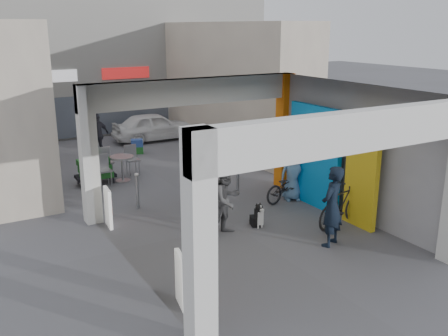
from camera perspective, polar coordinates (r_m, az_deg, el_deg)
ground at (r=12.68m, az=1.10°, el=-6.53°), size 90.00×90.00×0.00m
arcade_canopy at (r=11.61m, az=5.54°, el=3.21°), size 6.40×6.45×6.40m
far_building at (r=24.79m, az=-16.24°, el=13.35°), size 18.00×4.08×8.00m
plaza_bldg_right at (r=20.60m, az=1.11°, el=9.39°), size 2.00×9.00×5.00m
bollard_left at (r=13.84m, az=-9.88°, el=-2.66°), size 0.09×0.09×0.98m
bollard_center at (r=14.43m, az=-3.52°, el=-1.66°), size 0.09×0.09×0.98m
bollard_right at (r=15.10m, az=1.58°, el=-1.00°), size 0.09×0.09×0.90m
advert_board_near at (r=9.11m, az=-4.94°, el=-12.58°), size 0.19×0.55×1.00m
advert_board_far at (r=12.74m, az=-13.09°, el=-4.41°), size 0.14×0.55×1.00m
cafe_set at (r=16.69m, az=-12.29°, el=-0.07°), size 1.63×1.32×0.99m
produce_stand at (r=16.35m, az=-14.48°, el=-0.67°), size 1.21×0.65×0.79m
crate_stack at (r=19.91m, az=-9.90°, el=2.44°), size 0.54×0.47×0.56m
border_collie at (r=12.53m, az=3.85°, el=-5.59°), size 0.24×0.47×0.64m
man_with_dog at (r=11.50m, az=12.23°, el=-4.31°), size 0.81×0.69×1.87m
man_back_turned at (r=11.84m, az=0.24°, el=-3.66°), size 1.02×0.90×1.75m
man_elderly at (r=14.39m, az=7.88°, el=-0.74°), size 0.86×0.72×1.51m
man_crates at (r=19.56m, az=-14.24°, el=3.68°), size 1.09×0.79×1.72m
bicycle_front at (r=14.39m, az=7.30°, el=-2.01°), size 1.76×0.88×0.89m
bicycle_rear at (r=12.79m, az=13.22°, el=-4.21°), size 1.84×0.88×1.07m
white_van at (r=22.07m, az=-7.96°, el=4.74°), size 3.64×1.50×1.24m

